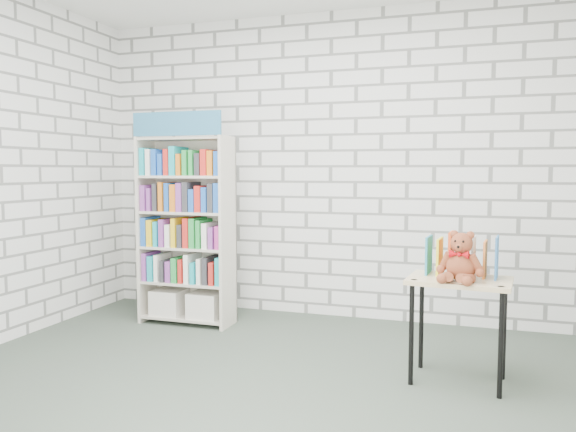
% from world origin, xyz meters
% --- Properties ---
extents(ground, '(4.50, 4.50, 0.00)m').
position_xyz_m(ground, '(0.00, 0.00, 0.00)').
color(ground, '#3A453A').
rests_on(ground, ground).
extents(room_shell, '(4.52, 4.02, 2.81)m').
position_xyz_m(room_shell, '(0.00, 0.00, 1.78)').
color(room_shell, silver).
rests_on(room_shell, ground).
extents(bookshelf, '(0.83, 0.32, 1.86)m').
position_xyz_m(bookshelf, '(-1.15, 1.36, 0.85)').
color(bookshelf, beige).
rests_on(bookshelf, ground).
extents(display_table, '(0.67, 0.50, 0.68)m').
position_xyz_m(display_table, '(1.18, 0.63, 0.58)').
color(display_table, tan).
rests_on(display_table, ground).
extents(table_books, '(0.46, 0.24, 0.26)m').
position_xyz_m(table_books, '(1.19, 0.73, 0.81)').
color(table_books, teal).
rests_on(table_books, display_table).
extents(teddy_bear, '(0.29, 0.28, 0.31)m').
position_xyz_m(teddy_bear, '(1.19, 0.53, 0.80)').
color(teddy_bear, brown).
rests_on(teddy_bear, display_table).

